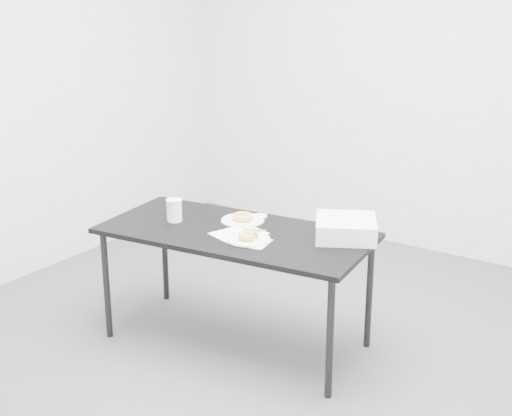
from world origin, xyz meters
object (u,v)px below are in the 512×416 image
Objects in this scene: pen at (255,230)px; plate_far at (243,220)px; coffee_cup at (174,210)px; donut_near at (248,236)px; table at (236,239)px; donut_far at (243,217)px; bakery_box at (346,228)px; plate_near at (248,239)px; scorecard at (239,234)px.

pen is 0.19m from plate_far.
donut_near is at bearing -2.47° from coffee_cup.
donut_far is (-0.06, 0.16, 0.08)m from table.
plate_far is 0.78× the size of bakery_box.
donut_near is at bearing -49.31° from plate_far.
pen reaches higher than plate_near.
bakery_box reaches higher than table.
scorecard is 2.47× the size of donut_near.
plate_near is at bearing -10.38° from scorecard.
table is at bearing 9.16° from coffee_cup.
pen is 1.15× the size of donut_near.
pen is at bearing -33.07° from donut_far.
plate_far is at bearing 105.37° from table.
bakery_box is (0.51, 0.28, 0.05)m from scorecard.
plate_near is at bearing -94.30° from pen.
plate_far is at bearing 130.69° from plate_near.
table is 0.41m from coffee_cup.
donut_near is (0.05, -0.14, 0.02)m from pen.
plate_near reaches higher than table.
donut_near is 0.32m from donut_far.
donut_near is (0.10, -0.06, 0.03)m from scorecard.
scorecard is at bearing 179.78° from bakery_box.
table is 0.07m from scorecard.
table is 0.18m from plate_near.
donut_far is (0.00, 0.00, 0.02)m from plate_far.
plate_near is 0.94× the size of plate_far.
coffee_cup reaches higher than plate_far.
scorecard is at bearing -60.31° from donut_far.
coffee_cup is (-0.54, 0.02, 0.06)m from plate_near.
plate_far is 0.02m from donut_far.
scorecard is 1.16× the size of plate_near.
plate_far is at bearing 122.21° from pen.
table is at bearing 164.23° from scorecard.
plate_far is (-0.21, 0.25, -0.02)m from donut_near.
coffee_cup is at bearing -157.29° from scorecard.
pen is 0.54× the size of plate_near.
table is 12.45× the size of pen.
plate_far is (-0.21, 0.25, -0.00)m from plate_near.
bakery_box is (0.56, 0.25, 0.11)m from table.
plate_far is at bearing 130.69° from donut_near.
plate_near is at bearing 0.00° from donut_near.
donut_near is (0.00, 0.00, 0.02)m from plate_near.
bakery_box is (0.41, 0.33, 0.03)m from donut_near.
coffee_cup reaches higher than plate_near.
table is 13.40× the size of donut_far.
donut_near is 0.33m from plate_far.
donut_near reaches higher than pen.
plate_far is 0.40m from coffee_cup.
coffee_cup is at bearing 177.53° from plate_near.
plate_far is 1.90× the size of coffee_cup.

